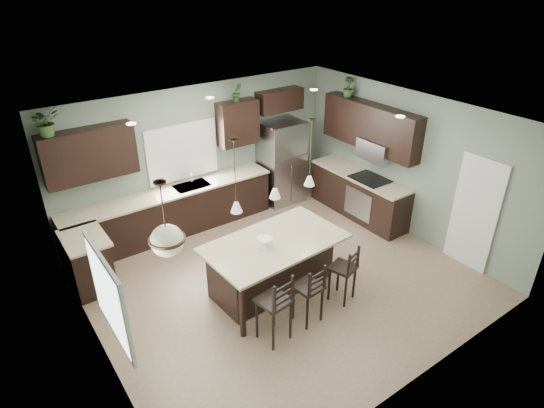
{
  "coord_description": "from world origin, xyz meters",
  "views": [
    {
      "loc": [
        -3.79,
        -5.07,
        4.82
      ],
      "look_at": [
        0.1,
        0.4,
        1.25
      ],
      "focal_mm": 30.0,
      "sensor_mm": 36.0,
      "label": 1
    }
  ],
  "objects_px": {
    "refrigerator": "(281,162)",
    "bar_stool_left": "(274,307)",
    "bar_stool_center": "(308,293)",
    "plant_back_left": "(45,122)",
    "kitchen_island": "(275,265)",
    "bar_stool_right": "(343,273)",
    "serving_dish": "(265,242)"
  },
  "relations": [
    {
      "from": "serving_dish",
      "to": "bar_stool_left",
      "type": "distance_m",
      "value": 1.11
    },
    {
      "from": "kitchen_island",
      "to": "serving_dish",
      "type": "distance_m",
      "value": 0.57
    },
    {
      "from": "refrigerator",
      "to": "serving_dish",
      "type": "xyz_separation_m",
      "value": [
        -2.21,
        -2.55,
        0.07
      ]
    },
    {
      "from": "bar_stool_left",
      "to": "kitchen_island",
      "type": "bearing_deg",
      "value": 45.64
    },
    {
      "from": "bar_stool_right",
      "to": "plant_back_left",
      "type": "xyz_separation_m",
      "value": [
        -3.18,
        3.54,
        2.14
      ]
    },
    {
      "from": "bar_stool_left",
      "to": "bar_stool_right",
      "type": "xyz_separation_m",
      "value": [
        1.39,
        0.08,
        -0.07
      ]
    },
    {
      "from": "plant_back_left",
      "to": "bar_stool_right",
      "type": "bearing_deg",
      "value": -48.07
    },
    {
      "from": "serving_dish",
      "to": "plant_back_left",
      "type": "bearing_deg",
      "value": 129.77
    },
    {
      "from": "serving_dish",
      "to": "kitchen_island",
      "type": "bearing_deg",
      "value": 3.24
    },
    {
      "from": "refrigerator",
      "to": "bar_stool_left",
      "type": "distance_m",
      "value": 4.39
    },
    {
      "from": "bar_stool_right",
      "to": "refrigerator",
      "type": "bearing_deg",
      "value": 51.12
    },
    {
      "from": "bar_stool_right",
      "to": "plant_back_left",
      "type": "relative_size",
      "value": 2.1
    },
    {
      "from": "kitchen_island",
      "to": "bar_stool_center",
      "type": "xyz_separation_m",
      "value": [
        -0.04,
        -0.9,
        0.05
      ]
    },
    {
      "from": "bar_stool_center",
      "to": "serving_dish",
      "type": "bearing_deg",
      "value": 95.37
    },
    {
      "from": "bar_stool_left",
      "to": "bar_stool_center",
      "type": "relative_size",
      "value": 1.1
    },
    {
      "from": "refrigerator",
      "to": "bar_stool_left",
      "type": "height_order",
      "value": "refrigerator"
    },
    {
      "from": "bar_stool_right",
      "to": "plant_back_left",
      "type": "distance_m",
      "value": 5.22
    },
    {
      "from": "bar_stool_center",
      "to": "plant_back_left",
      "type": "bearing_deg",
      "value": 119.17
    },
    {
      "from": "bar_stool_center",
      "to": "kitchen_island",
      "type": "bearing_deg",
      "value": 82.61
    },
    {
      "from": "kitchen_island",
      "to": "bar_stool_left",
      "type": "bearing_deg",
      "value": -129.73
    },
    {
      "from": "bar_stool_right",
      "to": "plant_back_left",
      "type": "height_order",
      "value": "plant_back_left"
    },
    {
      "from": "refrigerator",
      "to": "plant_back_left",
      "type": "relative_size",
      "value": 3.89
    },
    {
      "from": "kitchen_island",
      "to": "refrigerator",
      "type": "bearing_deg",
      "value": 48.48
    },
    {
      "from": "refrigerator",
      "to": "plant_back_left",
      "type": "height_order",
      "value": "plant_back_left"
    },
    {
      "from": "bar_stool_right",
      "to": "bar_stool_left",
      "type": "bearing_deg",
      "value": 165.35
    },
    {
      "from": "refrigerator",
      "to": "kitchen_island",
      "type": "bearing_deg",
      "value": -128.29
    },
    {
      "from": "refrigerator",
      "to": "plant_back_left",
      "type": "bearing_deg",
      "value": 177.9
    },
    {
      "from": "bar_stool_center",
      "to": "plant_back_left",
      "type": "height_order",
      "value": "plant_back_left"
    },
    {
      "from": "plant_back_left",
      "to": "kitchen_island",
      "type": "bearing_deg",
      "value": -47.71
    },
    {
      "from": "plant_back_left",
      "to": "refrigerator",
      "type": "bearing_deg",
      "value": -2.1
    },
    {
      "from": "bar_stool_left",
      "to": "bar_stool_right",
      "type": "relative_size",
      "value": 1.13
    },
    {
      "from": "refrigerator",
      "to": "bar_stool_center",
      "type": "distance_m",
      "value": 4.03
    }
  ]
}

